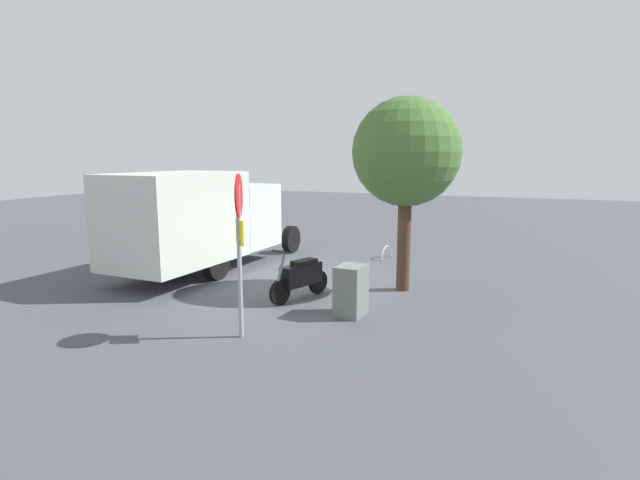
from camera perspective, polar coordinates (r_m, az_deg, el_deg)
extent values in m
plane|color=#494953|center=(12.75, -0.56, -5.18)|extent=(60.00, 60.00, 0.00)
cylinder|color=black|center=(13.54, -11.64, -2.54)|extent=(0.91, 0.30, 0.90)
cylinder|color=black|center=(14.73, -17.59, -1.81)|extent=(0.91, 0.30, 0.90)
cylinder|color=black|center=(16.97, -3.30, 0.09)|extent=(0.91, 0.30, 0.90)
cylinder|color=black|center=(17.94, -8.65, 0.52)|extent=(0.91, 0.30, 0.90)
cube|color=silver|center=(13.63, -16.02, 2.38)|extent=(3.75, 2.39, 2.35)
cube|color=silver|center=(15.87, -9.31, 2.78)|extent=(1.91, 2.19, 1.90)
cube|color=black|center=(15.81, -9.37, 4.94)|extent=(1.92, 2.04, 0.60)
cylinder|color=black|center=(11.12, -4.55, -5.93)|extent=(0.56, 0.28, 0.56)
cylinder|color=black|center=(11.99, -0.22, -4.75)|extent=(0.56, 0.28, 0.56)
cube|color=black|center=(11.51, -2.14, -3.93)|extent=(1.14, 0.67, 0.48)
cube|color=black|center=(11.52, -1.80, -2.54)|extent=(0.70, 0.48, 0.12)
cylinder|color=slate|center=(11.02, -4.40, -3.13)|extent=(0.29, 0.16, 0.69)
cylinder|color=black|center=(10.95, -4.43, -1.34)|extent=(0.22, 0.53, 0.04)
cylinder|color=#9E9EA3|center=(9.02, -9.09, -2.55)|extent=(0.08, 0.08, 2.75)
cylinder|color=red|center=(8.84, -9.18, 4.97)|extent=(0.71, 0.32, 0.76)
cube|color=yellow|center=(8.91, -9.07, 0.87)|extent=(0.33, 0.33, 0.44)
cylinder|color=#47301E|center=(12.27, 9.47, -0.09)|extent=(0.32, 0.32, 2.43)
sphere|color=#416B2E|center=(12.10, 9.74, 9.80)|extent=(2.55, 2.55, 2.55)
cube|color=slate|center=(10.37, 3.52, -5.72)|extent=(0.71, 0.58, 1.04)
torus|color=#B7B7BC|center=(16.16, 7.49, -2.08)|extent=(0.85, 0.15, 0.85)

